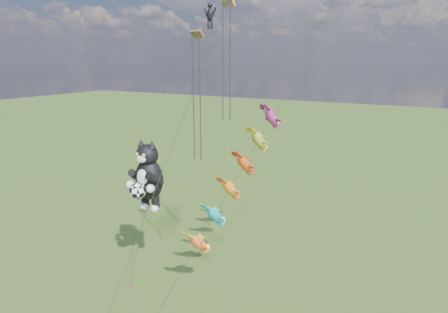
% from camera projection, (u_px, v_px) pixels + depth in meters
% --- Properties ---
extents(ground, '(300.00, 300.00, 0.00)m').
position_uv_depth(ground, '(50.00, 309.00, 28.07)').
color(ground, '#203D0F').
extents(cat_kite_rig, '(2.79, 4.20, 11.91)m').
position_uv_depth(cat_kite_rig, '(147.00, 175.00, 30.81)').
color(cat_kite_rig, brown).
rests_on(cat_kite_rig, ground).
extents(fish_windsock_rig, '(4.42, 15.41, 15.70)m').
position_uv_depth(fish_windsock_rig, '(237.00, 177.00, 30.71)').
color(fish_windsock_rig, brown).
rests_on(fish_windsock_rig, ground).
extents(parafoil_rig, '(1.86, 17.55, 22.51)m').
position_uv_depth(parafoil_rig, '(208.00, 37.00, 26.32)').
color(parafoil_rig, brown).
rests_on(parafoil_rig, ground).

